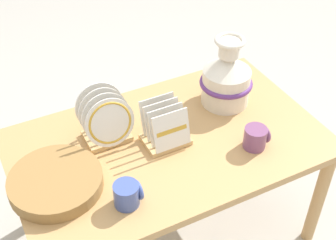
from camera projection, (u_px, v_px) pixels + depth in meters
ground_plane at (168, 230)px, 2.29m from camera, size 14.00×14.00×0.00m
display_table at (168, 153)px, 1.95m from camera, size 1.27×0.77×0.59m
ceramic_vase at (226, 78)px, 2.03m from camera, size 0.23×0.23×0.32m
dish_rack_round_plates at (106, 122)px, 1.85m from camera, size 0.20×0.17×0.22m
dish_rack_square_plates at (165, 130)px, 1.87m from camera, size 0.18×0.16×0.17m
wicker_charger_stack at (56, 182)px, 1.70m from camera, size 0.34×0.34×0.05m
mug_cobalt_glaze at (128, 194)px, 1.63m from camera, size 0.10×0.09×0.09m
mug_plum_glaze at (256, 137)px, 1.85m from camera, size 0.10×0.09×0.09m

